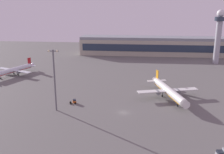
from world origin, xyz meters
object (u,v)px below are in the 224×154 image
at_px(control_tower, 219,33).
at_px(apron_light_east, 54,77).
at_px(airplane_terminal_side, 168,90).
at_px(airplane_near_gate, 13,70).
at_px(pushback_tug, 74,101).

height_order(control_tower, apron_light_east, control_tower).
bearing_deg(control_tower, airplane_terminal_side, -118.31).
height_order(airplane_terminal_side, airplane_near_gate, airplane_terminal_side).
bearing_deg(airplane_terminal_side, control_tower, -134.84).
bearing_deg(airplane_terminal_side, apron_light_east, 6.21).
xyz_separation_m(airplane_terminal_side, apron_light_east, (-50.88, -21.33, 11.60)).
xyz_separation_m(airplane_near_gate, pushback_tug, (51.88, -45.90, -2.39)).
distance_m(airplane_terminal_side, airplane_near_gate, 102.49).
relative_size(control_tower, airplane_near_gate, 1.21).
bearing_deg(airplane_near_gate, pushback_tug, 161.04).
xyz_separation_m(airplane_terminal_side, airplane_near_gate, (-96.89, 33.42, -0.44)).
relative_size(airplane_terminal_side, apron_light_east, 1.45).
relative_size(airplane_terminal_side, airplane_near_gate, 1.16).
bearing_deg(apron_light_east, airplane_near_gate, 130.04).
distance_m(control_tower, airplane_near_gate, 152.24).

